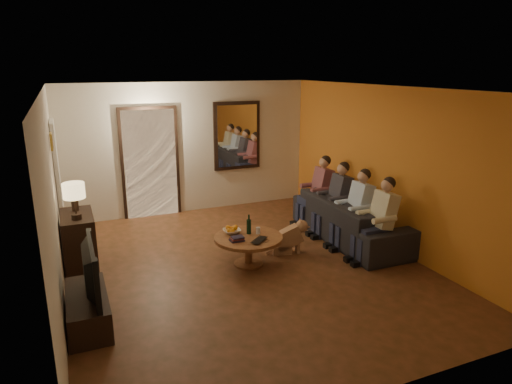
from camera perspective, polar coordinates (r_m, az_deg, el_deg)
name	(u,v)px	position (r m, az deg, el deg)	size (l,w,h in m)	color
floor	(245,267)	(6.90, -1.34, -9.31)	(5.00, 6.00, 0.01)	#432D12
ceiling	(244,89)	(6.27, -1.49, 12.79)	(5.00, 6.00, 0.01)	white
back_wall	(190,148)	(9.26, -8.30, 5.43)	(5.00, 0.02, 2.60)	beige
front_wall	(377,265)	(3.98, 14.91, -8.76)	(5.00, 0.02, 2.60)	beige
left_wall	(53,202)	(6.05, -24.02, -1.20)	(0.02, 6.00, 2.60)	beige
right_wall	(388,168)	(7.72, 16.15, 2.95)	(0.02, 6.00, 2.60)	beige
orange_accent	(387,168)	(7.71, 16.09, 2.95)	(0.01, 6.00, 2.60)	orange
kitchen_doorway	(150,164)	(9.12, -13.07, 3.44)	(1.00, 0.06, 2.10)	#FFE0A5
door_trim	(150,164)	(9.11, -13.06, 3.42)	(1.12, 0.04, 2.22)	black
fridge_glimpse	(164,170)	(9.20, -11.49, 2.68)	(0.45, 0.03, 1.70)	silver
mirror_frame	(237,136)	(9.49, -2.40, 7.05)	(1.00, 0.05, 1.40)	black
mirror_glass	(237,136)	(9.46, -2.33, 7.02)	(0.86, 0.02, 1.26)	white
white_door	(58,182)	(8.34, -23.47, 1.21)	(0.06, 0.85, 2.04)	white
framed_art	(51,141)	(7.21, -24.22, 5.80)	(0.03, 0.28, 0.24)	#B28C33
art_canvas	(52,141)	(7.20, -24.10, 5.81)	(0.01, 0.22, 0.18)	brown
dresser	(79,240)	(7.28, -21.24, -5.65)	(0.45, 0.90, 0.80)	black
table_lamp	(75,201)	(6.86, -21.71, -1.04)	(0.30, 0.30, 0.54)	beige
flower_vase	(74,196)	(7.30, -21.79, -0.51)	(0.14, 0.14, 0.44)	red
tv_stand	(88,309)	(5.77, -20.27, -13.59)	(0.45, 1.12, 0.37)	black
tv	(84,270)	(5.55, -20.75, -9.13)	(0.14, 1.07, 0.61)	black
sofa	(350,219)	(7.99, 11.71, -3.31)	(0.97, 2.48, 0.72)	black
person_a	(380,223)	(7.18, 15.21, -3.72)	(0.60, 0.40, 1.20)	tan
person_b	(357,211)	(7.63, 12.46, -2.38)	(0.60, 0.40, 1.20)	tan
person_c	(336,202)	(8.10, 10.03, -1.19)	(0.60, 0.40, 1.20)	tan
person_d	(319,193)	(8.59, 7.87, -0.14)	(0.60, 0.40, 1.20)	tan
dog	(288,237)	(7.29, 4.02, -5.58)	(0.56, 0.24, 0.56)	#996F47
coffee_table	(248,250)	(6.89, -0.96, -7.31)	(1.02, 1.02, 0.45)	brown
bowl	(232,231)	(6.93, -3.04, -4.92)	(0.26, 0.26, 0.06)	white
oranges	(232,227)	(6.90, -3.05, -4.39)	(0.20, 0.20, 0.08)	orange
wine_bottle	(249,224)	(6.86, -0.90, -4.02)	(0.07, 0.07, 0.31)	black
wine_glass	(258,230)	(6.90, 0.27, -4.83)	(0.06, 0.06, 0.10)	silver
book_stack	(237,239)	(6.63, -2.41, -5.83)	(0.20, 0.15, 0.07)	black
laptop	(262,241)	(6.60, 0.76, -6.14)	(0.33, 0.21, 0.03)	black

